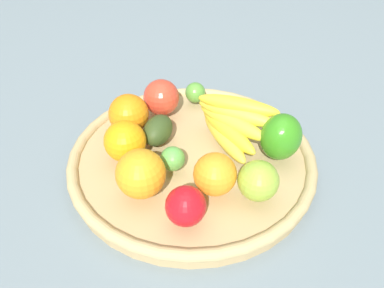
{
  "coord_description": "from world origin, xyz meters",
  "views": [
    {
      "loc": [
        0.54,
        -0.21,
        0.54
      ],
      "look_at": [
        0.0,
        0.0,
        0.06
      ],
      "focal_mm": 38.32,
      "sensor_mm": 36.0,
      "label": 1
    }
  ],
  "objects_px": {
    "banana_bunch": "(232,122)",
    "apple_0": "(161,97)",
    "bell_pepper": "(281,137)",
    "orange_3": "(125,141)",
    "orange_2": "(141,174)",
    "avocado": "(158,130)",
    "apple_1": "(186,206)",
    "lime_0": "(195,92)",
    "lime_1": "(173,159)",
    "orange_0": "(215,174)",
    "orange_1": "(129,114)",
    "apple_2": "(258,181)"
  },
  "relations": [
    {
      "from": "banana_bunch",
      "to": "apple_2",
      "type": "xyz_separation_m",
      "value": [
        0.15,
        -0.02,
        -0.01
      ]
    },
    {
      "from": "bell_pepper",
      "to": "banana_bunch",
      "type": "height_order",
      "value": "bell_pepper"
    },
    {
      "from": "orange_0",
      "to": "orange_3",
      "type": "bearing_deg",
      "value": -139.09
    },
    {
      "from": "orange_0",
      "to": "apple_1",
      "type": "bearing_deg",
      "value": -57.13
    },
    {
      "from": "lime_0",
      "to": "orange_0",
      "type": "bearing_deg",
      "value": -14.83
    },
    {
      "from": "banana_bunch",
      "to": "orange_2",
      "type": "distance_m",
      "value": 0.21
    },
    {
      "from": "orange_2",
      "to": "bell_pepper",
      "type": "bearing_deg",
      "value": 89.38
    },
    {
      "from": "orange_0",
      "to": "orange_3",
      "type": "distance_m",
      "value": 0.18
    },
    {
      "from": "bell_pepper",
      "to": "lime_1",
      "type": "relative_size",
      "value": 2.03
    },
    {
      "from": "apple_2",
      "to": "lime_0",
      "type": "xyz_separation_m",
      "value": [
        -0.3,
        0.01,
        -0.01
      ]
    },
    {
      "from": "banana_bunch",
      "to": "apple_0",
      "type": "xyz_separation_m",
      "value": [
        -0.14,
        -0.1,
        -0.01
      ]
    },
    {
      "from": "lime_1",
      "to": "apple_2",
      "type": "bearing_deg",
      "value": 43.36
    },
    {
      "from": "lime_1",
      "to": "apple_0",
      "type": "height_order",
      "value": "apple_0"
    },
    {
      "from": "lime_1",
      "to": "orange_2",
      "type": "bearing_deg",
      "value": -61.42
    },
    {
      "from": "bell_pepper",
      "to": "orange_3",
      "type": "xyz_separation_m",
      "value": [
        -0.1,
        -0.26,
        -0.01
      ]
    },
    {
      "from": "orange_1",
      "to": "lime_1",
      "type": "relative_size",
      "value": 1.78
    },
    {
      "from": "orange_3",
      "to": "lime_0",
      "type": "height_order",
      "value": "orange_3"
    },
    {
      "from": "banana_bunch",
      "to": "orange_3",
      "type": "distance_m",
      "value": 0.2
    },
    {
      "from": "apple_0",
      "to": "apple_1",
      "type": "xyz_separation_m",
      "value": [
        0.29,
        -0.06,
        -0.01
      ]
    },
    {
      "from": "bell_pepper",
      "to": "orange_1",
      "type": "distance_m",
      "value": 0.29
    },
    {
      "from": "orange_1",
      "to": "banana_bunch",
      "type": "height_order",
      "value": "banana_bunch"
    },
    {
      "from": "orange_1",
      "to": "apple_0",
      "type": "bearing_deg",
      "value": 114.43
    },
    {
      "from": "banana_bunch",
      "to": "apple_0",
      "type": "relative_size",
      "value": 2.16
    },
    {
      "from": "orange_1",
      "to": "avocado",
      "type": "xyz_separation_m",
      "value": [
        0.05,
        0.04,
        -0.01
      ]
    },
    {
      "from": "apple_1",
      "to": "apple_0",
      "type": "bearing_deg",
      "value": 169.13
    },
    {
      "from": "apple_2",
      "to": "lime_0",
      "type": "distance_m",
      "value": 0.3
    },
    {
      "from": "lime_1",
      "to": "apple_1",
      "type": "distance_m",
      "value": 0.12
    },
    {
      "from": "bell_pepper",
      "to": "orange_3",
      "type": "height_order",
      "value": "bell_pepper"
    },
    {
      "from": "orange_2",
      "to": "apple_0",
      "type": "bearing_deg",
      "value": 153.78
    },
    {
      "from": "orange_2",
      "to": "orange_0",
      "type": "bearing_deg",
      "value": 70.67
    },
    {
      "from": "orange_2",
      "to": "orange_3",
      "type": "xyz_separation_m",
      "value": [
        -0.1,
        -0.0,
        -0.0
      ]
    },
    {
      "from": "apple_1",
      "to": "lime_0",
      "type": "distance_m",
      "value": 0.34
    },
    {
      "from": "apple_0",
      "to": "lime_0",
      "type": "relative_size",
      "value": 1.7
    },
    {
      "from": "avocado",
      "to": "apple_1",
      "type": "height_order",
      "value": "apple_1"
    },
    {
      "from": "orange_0",
      "to": "orange_2",
      "type": "height_order",
      "value": "orange_2"
    },
    {
      "from": "bell_pepper",
      "to": "apple_0",
      "type": "xyz_separation_m",
      "value": [
        -0.21,
        -0.16,
        -0.01
      ]
    },
    {
      "from": "orange_3",
      "to": "avocado",
      "type": "bearing_deg",
      "value": 109.36
    },
    {
      "from": "orange_0",
      "to": "lime_1",
      "type": "height_order",
      "value": "orange_0"
    },
    {
      "from": "orange_1",
      "to": "orange_3",
      "type": "xyz_separation_m",
      "value": [
        0.08,
        -0.03,
        -0.0
      ]
    },
    {
      "from": "lime_0",
      "to": "bell_pepper",
      "type": "bearing_deg",
      "value": 18.72
    },
    {
      "from": "lime_1",
      "to": "apple_2",
      "type": "xyz_separation_m",
      "value": [
        0.11,
        0.11,
        0.01
      ]
    },
    {
      "from": "orange_2",
      "to": "avocado",
      "type": "distance_m",
      "value": 0.14
    },
    {
      "from": "apple_1",
      "to": "lime_0",
      "type": "relative_size",
      "value": 1.46
    },
    {
      "from": "apple_2",
      "to": "apple_1",
      "type": "bearing_deg",
      "value": -87.21
    },
    {
      "from": "lime_1",
      "to": "avocado",
      "type": "xyz_separation_m",
      "value": [
        -0.08,
        -0.0,
        0.0
      ]
    },
    {
      "from": "orange_1",
      "to": "orange_2",
      "type": "distance_m",
      "value": 0.17
    },
    {
      "from": "orange_0",
      "to": "avocado",
      "type": "xyz_separation_m",
      "value": [
        -0.16,
        -0.05,
        -0.01
      ]
    },
    {
      "from": "orange_3",
      "to": "apple_2",
      "type": "relative_size",
      "value": 1.12
    },
    {
      "from": "avocado",
      "to": "orange_1",
      "type": "bearing_deg",
      "value": -141.88
    },
    {
      "from": "orange_1",
      "to": "apple_2",
      "type": "xyz_separation_m",
      "value": [
        0.25,
        0.15,
        -0.01
      ]
    }
  ]
}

